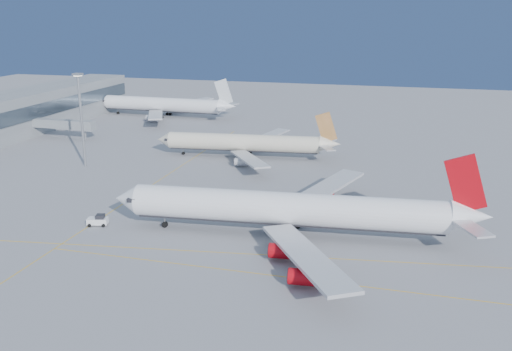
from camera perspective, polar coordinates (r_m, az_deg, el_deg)
name	(u,v)px	position (r m, az deg, el deg)	size (l,w,h in m)	color
ground	(275,243)	(112.70, 1.87, -6.74)	(500.00, 500.00, 0.00)	slate
terminal	(35,109)	(235.04, -21.19, 6.21)	(18.40, 110.00, 15.00)	gray
jet_bridge	(67,124)	(212.51, -18.41, 4.87)	(23.60, 3.60, 6.90)	gray
taxiway_lines	(215,224)	(122.27, -4.16, -4.89)	(118.86, 140.00, 0.02)	#D89F0C
airliner_virgin	(295,210)	(114.17, 3.89, -3.43)	(75.76, 67.77, 18.68)	white
airliner_etihad	(247,143)	(175.97, -0.88, 3.28)	(57.51, 52.82, 15.01)	beige
airliner_third	(165,105)	(247.36, -9.09, 7.00)	(64.07, 59.20, 17.22)	white
pushback_tug	(98,220)	(125.63, -15.51, -4.34)	(4.65, 3.46, 2.39)	white
light_mast	(81,112)	(170.72, -17.11, 6.05)	(2.33, 2.33, 26.98)	gray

